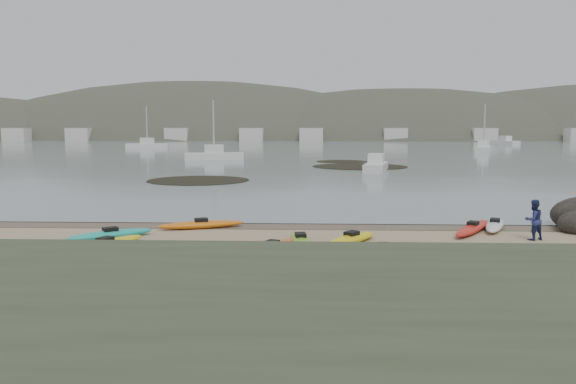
{
  "coord_description": "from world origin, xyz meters",
  "views": [
    {
      "loc": [
        1.01,
        -25.53,
        4.49
      ],
      "look_at": [
        0.0,
        0.0,
        1.5
      ],
      "focal_mm": 35.0,
      "sensor_mm": 36.0,
      "label": 1
    }
  ],
  "objects": [
    {
      "name": "moored_boats",
      "position": [
        9.37,
        76.46,
        0.56
      ],
      "size": [
        87.67,
        91.3,
        1.17
      ],
      "color": "silver",
      "rests_on": "ground"
    },
    {
      "name": "bluff",
      "position": [
        0.0,
        -17.5,
        1.0
      ],
      "size": [
        60.0,
        8.0,
        2.0
      ],
      "primitive_type": "cube",
      "color": "#475138",
      "rests_on": "ground"
    },
    {
      "name": "person_east",
      "position": [
        9.88,
        -3.21,
        0.81
      ],
      "size": [
        0.95,
        0.85,
        1.62
      ],
      "primitive_type": "imported",
      "rotation": [
        0.0,
        0.0,
        3.49
      ],
      "color": "navy",
      "rests_on": "ground"
    },
    {
      "name": "water",
      "position": [
        0.0,
        300.0,
        0.01
      ],
      "size": [
        1200.0,
        1200.0,
        0.0
      ],
      "primitive_type": "plane",
      "color": "slate",
      "rests_on": "ground"
    },
    {
      "name": "far_hills",
      "position": [
        39.38,
        193.97,
        -15.93
      ],
      "size": [
        550.0,
        135.0,
        80.0
      ],
      "color": "#384235",
      "rests_on": "ground"
    },
    {
      "name": "wet_sand",
      "position": [
        0.0,
        -0.3,
        0.0
      ],
      "size": [
        60.0,
        60.0,
        0.0
      ],
      "primitive_type": "plane",
      "color": "brown",
      "rests_on": "ground"
    },
    {
      "name": "kayaks",
      "position": [
        -0.88,
        -4.41,
        0.17
      ],
      "size": [
        21.58,
        9.75,
        0.34
      ],
      "color": "orange",
      "rests_on": "ground"
    },
    {
      "name": "far_town",
      "position": [
        6.0,
        145.0,
        2.0
      ],
      "size": [
        199.0,
        5.0,
        4.0
      ],
      "color": "beige",
      "rests_on": "ground"
    },
    {
      "name": "kelp_mats",
      "position": [
        1.59,
        33.49,
        0.03
      ],
      "size": [
        24.34,
        33.06,
        0.04
      ],
      "color": "black",
      "rests_on": "water"
    },
    {
      "name": "ground",
      "position": [
        0.0,
        0.0,
        0.0
      ],
      "size": [
        600.0,
        600.0,
        0.0
      ],
      "primitive_type": "plane",
      "color": "tan",
      "rests_on": "ground"
    }
  ]
}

